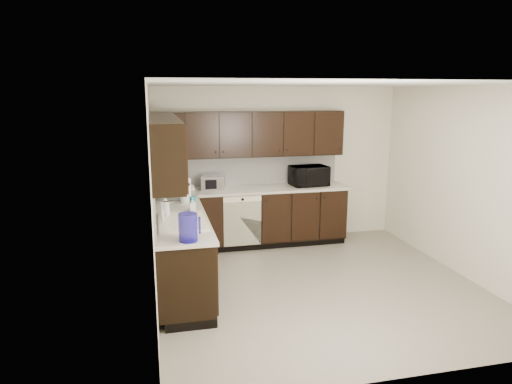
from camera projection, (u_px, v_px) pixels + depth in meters
floor at (318, 285)px, 5.82m from camera, size 4.00×4.00×0.00m
ceiling at (324, 84)px, 5.28m from camera, size 4.00×4.00×0.00m
wall_back at (277, 164)px, 7.46m from camera, size 4.00×0.02×2.50m
wall_left at (153, 197)px, 5.12m from camera, size 0.02×4.00×2.50m
wall_right at (464, 182)px, 5.98m from camera, size 0.02×4.00×2.50m
wall_front at (409, 240)px, 3.65m from camera, size 4.00×0.02×2.50m
lower_cabinets at (226, 234)px, 6.57m from camera, size 3.00×2.80×0.90m
countertop at (225, 199)px, 6.46m from camera, size 3.03×2.83×0.04m
backsplash at (208, 179)px, 6.56m from camera, size 3.00×2.80×0.48m
upper_cabinets at (216, 139)px, 6.35m from camera, size 3.00×2.80×0.70m
dishwasher at (242, 218)px, 6.89m from camera, size 0.58×0.04×0.78m
sink at (183, 227)px, 5.26m from camera, size 0.54×0.82×0.42m
microwave at (309, 176)px, 7.29m from camera, size 0.61×0.45×0.32m
soap_bottle_a at (192, 205)px, 5.72m from camera, size 0.08×0.09×0.18m
soap_bottle_b at (165, 206)px, 5.44m from camera, size 0.13×0.13×0.27m
toaster_oven at (213, 183)px, 6.99m from camera, size 0.40×0.33×0.22m
storage_bin at (179, 193)px, 6.39m from camera, size 0.47×0.40×0.16m
blue_pitcher at (188, 227)px, 4.56m from camera, size 0.23×0.23×0.29m
teal_tumbler at (193, 203)px, 5.78m from camera, size 0.08×0.08×0.18m
paper_towel_roll at (185, 191)px, 6.17m from camera, size 0.16×0.16×0.33m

